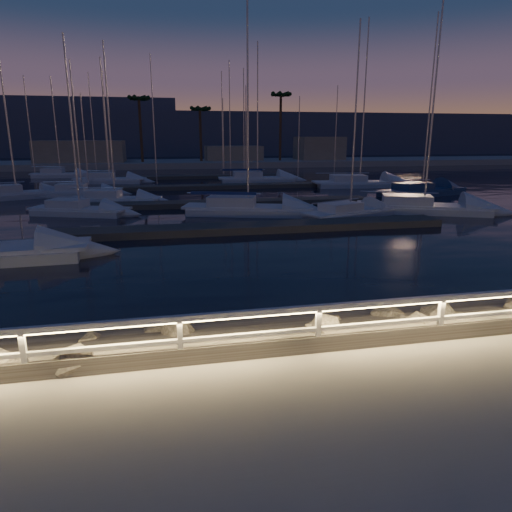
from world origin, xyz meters
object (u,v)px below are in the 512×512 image
(sailboat_d, at_px, (420,206))
(sailboat_h, at_px, (420,191))
(sailboat_g, at_px, (245,208))
(sailboat_n, at_px, (108,179))
(guard_rail, at_px, (400,311))
(sailboat_c, at_px, (348,212))
(sailboat_k, at_px, (255,178))
(sailboat_i, at_px, (14,194))
(sailboat_f, at_px, (77,209))
(sailboat_e, at_px, (80,192))
(sailboat_j, at_px, (113,199))
(sailboat_m, at_px, (59,174))
(sailboat_l, at_px, (357,183))

(sailboat_d, bearing_deg, sailboat_h, 83.03)
(sailboat_g, relative_size, sailboat_n, 1.10)
(guard_rail, bearing_deg, sailboat_c, 70.24)
(sailboat_d, xyz_separation_m, sailboat_k, (-6.94, 23.60, 0.02))
(sailboat_i, bearing_deg, sailboat_g, -58.03)
(sailboat_f, xyz_separation_m, sailboat_k, (16.47, 19.81, 0.06))
(sailboat_e, xyz_separation_m, sailboat_k, (17.92, 9.35, 0.04))
(sailboat_j, relative_size, sailboat_m, 0.96)
(sailboat_l, distance_m, sailboat_m, 37.98)
(sailboat_g, xyz_separation_m, sailboat_m, (-18.39, 33.21, -0.01))
(sailboat_c, xyz_separation_m, sailboat_k, (-1.19, 24.49, 0.07))
(sailboat_d, relative_size, sailboat_k, 1.01)
(sailboat_c, height_order, sailboat_l, sailboat_l)
(sailboat_k, relative_size, sailboat_l, 0.93)
(sailboat_n, bearing_deg, sailboat_f, -77.96)
(sailboat_h, xyz_separation_m, sailboat_l, (-2.67, 7.75, 0.02))
(sailboat_d, bearing_deg, sailboat_l, 105.21)
(sailboat_g, bearing_deg, sailboat_j, 160.86)
(sailboat_f, bearing_deg, sailboat_h, 30.74)
(sailboat_e, bearing_deg, sailboat_c, -32.57)
(sailboat_k, bearing_deg, sailboat_m, 157.98)
(sailboat_e, height_order, sailboat_m, sailboat_m)
(sailboat_h, bearing_deg, sailboat_g, -175.02)
(sailboat_g, distance_m, sailboat_k, 22.50)
(sailboat_e, xyz_separation_m, sailboat_l, (27.41, 2.17, 0.04))
(sailboat_d, height_order, sailboat_k, sailboat_d)
(guard_rail, bearing_deg, sailboat_i, 117.47)
(sailboat_i, distance_m, sailboat_n, 14.02)
(sailboat_f, height_order, sailboat_h, sailboat_h)
(sailboat_c, relative_size, sailboat_k, 0.79)
(sailboat_m, height_order, sailboat_n, sailboat_n)
(sailboat_i, bearing_deg, guard_rail, -87.02)
(sailboat_d, height_order, sailboat_e, sailboat_d)
(sailboat_j, bearing_deg, sailboat_c, -18.60)
(sailboat_h, bearing_deg, guard_rail, -138.60)
(sailboat_l, relative_size, sailboat_n, 1.22)
(guard_rail, xyz_separation_m, sailboat_j, (-8.92, 28.69, -0.96))
(sailboat_d, height_order, sailboat_j, sailboat_d)
(sailboat_l, bearing_deg, sailboat_d, -92.33)
(sailboat_j, xyz_separation_m, sailboat_k, (14.60, 14.92, 0.05))
(sailboat_e, xyz_separation_m, sailboat_i, (-5.22, -0.68, 0.03))
(sailboat_e, distance_m, sailboat_i, 5.26)
(sailboat_d, distance_m, sailboat_h, 10.12)
(sailboat_g, height_order, sailboat_n, sailboat_g)
(sailboat_h, distance_m, sailboat_i, 35.63)
(sailboat_l, bearing_deg, sailboat_g, -128.65)
(sailboat_e, relative_size, sailboat_k, 0.75)
(sailboat_f, bearing_deg, sailboat_n, 111.71)
(sailboat_j, bearing_deg, sailboat_l, 30.44)
(guard_rail, distance_m, sailboat_i, 37.86)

